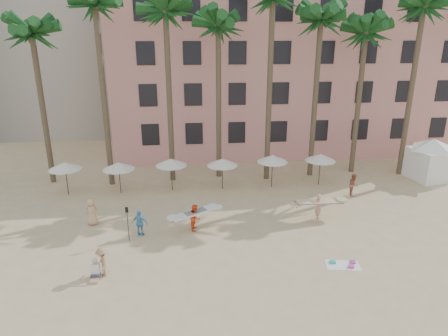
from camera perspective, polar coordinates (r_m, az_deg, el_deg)
The scene contains 11 objects.
ground at distance 21.33m, azimuth 5.95°, elevation -15.42°, with size 120.00×120.00×0.00m, color #D1B789.
pink_hotel at distance 44.72m, azimuth 8.54°, elevation 13.62°, with size 35.00×14.00×16.00m, color #DE9387.
palm_row at distance 32.50m, azimuth 2.09°, elevation 20.64°, with size 44.40×5.40×16.30m.
umbrella_row at distance 31.24m, azimuth -3.90°, elevation 0.87°, with size 22.50×2.70×2.73m.
cabana at distance 37.98m, azimuth 27.53°, elevation 1.59°, with size 5.16×5.16×3.50m.
beach_towel at distance 23.16m, azimuth 16.72°, elevation -13.07°, with size 1.94×1.29×0.14m.
carrier_yellow at distance 27.41m, azimuth 13.42°, elevation -5.20°, with size 3.37×1.24×1.83m.
carrier_white at distance 25.48m, azimuth -4.13°, elevation -6.88°, with size 3.12×1.96×1.71m.
beachgoers at distance 25.64m, azimuth -5.48°, elevation -6.91°, with size 19.83×10.17×1.83m.
paddle at distance 24.55m, azimuth -13.62°, elevation -7.19°, with size 0.18×0.04×2.23m.
seated_man at distance 22.08m, azimuth -17.92°, elevation -13.93°, with size 0.46×0.80×1.04m.
Camera 1 is at (-3.90, -17.19, 12.01)m, focal length 32.00 mm.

